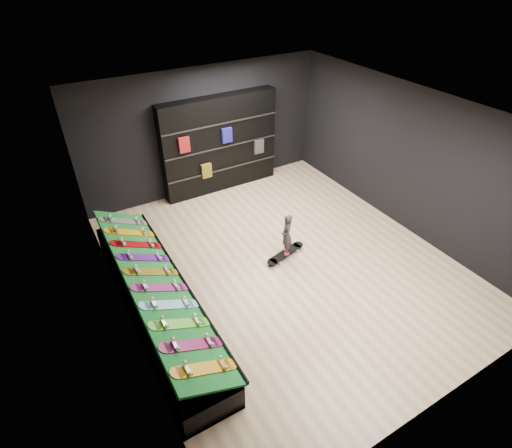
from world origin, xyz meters
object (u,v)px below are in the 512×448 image
display_rack (157,302)px  floor_skateboard (285,254)px  back_shelving (220,144)px  child (286,242)px

display_rack → floor_skateboard: display_rack is taller
display_rack → back_shelving: back_shelving is taller
back_shelving → floor_skateboard: bearing=-92.7°
back_shelving → child: size_ratio=5.49×
floor_skateboard → child: (0.00, 0.00, 0.31)m
display_rack → back_shelving: bearing=49.3°
child → display_rack: bearing=-62.2°
back_shelving → child: 3.28m
display_rack → floor_skateboard: size_ratio=4.59×
display_rack → floor_skateboard: (2.71, 0.15, -0.21)m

